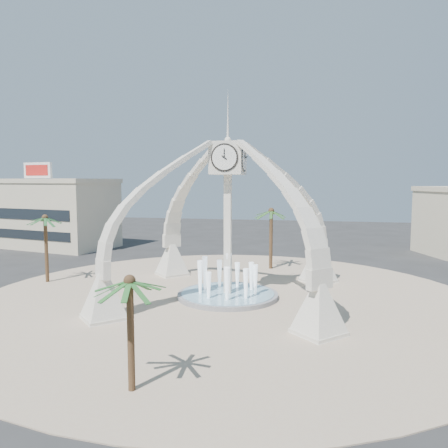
% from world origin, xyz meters
% --- Properties ---
extents(ground, '(140.00, 140.00, 0.00)m').
position_xyz_m(ground, '(0.00, 0.00, 0.00)').
color(ground, '#282828').
rests_on(ground, ground).
extents(plaza, '(40.00, 40.00, 0.06)m').
position_xyz_m(plaza, '(0.00, 0.00, 0.03)').
color(plaza, tan).
rests_on(plaza, ground).
extents(clock_tower, '(17.94, 17.94, 16.30)m').
position_xyz_m(clock_tower, '(-0.00, -0.00, 6.49)').
color(clock_tower, silver).
rests_on(clock_tower, ground).
extents(fountain, '(8.00, 8.00, 3.62)m').
position_xyz_m(fountain, '(0.00, 0.00, 0.29)').
color(fountain, '#98989B').
rests_on(fountain, ground).
extents(building_nw, '(23.75, 13.73, 11.90)m').
position_xyz_m(building_nw, '(-32.00, 22.00, 4.83)').
color(building_nw, '#C1B597').
rests_on(building_nw, ground).
extents(palm_west, '(4.26, 4.26, 6.64)m').
position_xyz_m(palm_west, '(-17.33, 1.82, 5.89)').
color(palm_west, brown).
rests_on(palm_west, ground).
extents(palm_north, '(3.89, 3.89, 6.92)m').
position_xyz_m(palm_north, '(2.15, 12.24, 6.09)').
color(palm_north, brown).
rests_on(palm_north, ground).
extents(palm_south, '(3.82, 3.82, 5.63)m').
position_xyz_m(palm_south, '(-1.07, -16.06, 4.93)').
color(palm_south, brown).
rests_on(palm_south, ground).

